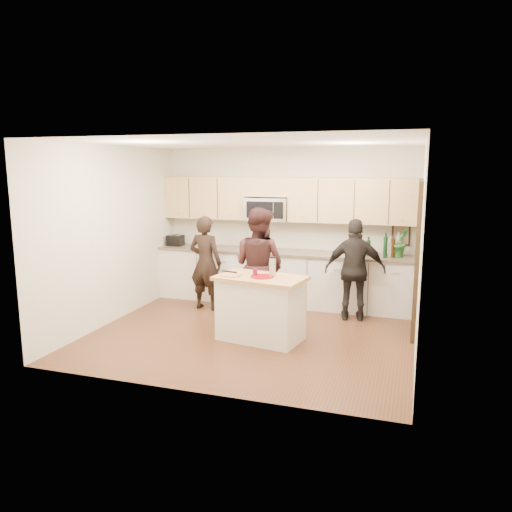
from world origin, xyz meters
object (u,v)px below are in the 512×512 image
(woman_left, at_px, (206,263))
(woman_center, at_px, (259,266))
(woman_right, at_px, (355,270))
(toaster, at_px, (175,240))
(island, at_px, (261,308))

(woman_left, relative_size, woman_center, 0.89)
(woman_left, xyz_separation_m, woman_right, (2.46, 0.15, 0.01))
(woman_left, distance_m, woman_center, 1.15)
(toaster, xyz_separation_m, woman_left, (0.90, -0.69, -0.24))
(woman_center, height_order, woman_right, woman_center)
(woman_left, bearing_deg, island, 143.61)
(toaster, relative_size, woman_left, 0.17)
(woman_center, relative_size, woman_right, 1.11)
(toaster, distance_m, woman_right, 3.42)
(island, bearing_deg, toaster, 149.85)
(toaster, bearing_deg, woman_right, -9.11)
(island, relative_size, woman_center, 0.73)
(toaster, height_order, woman_right, woman_right)
(toaster, distance_m, woman_left, 1.16)
(woman_left, height_order, woman_center, woman_center)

